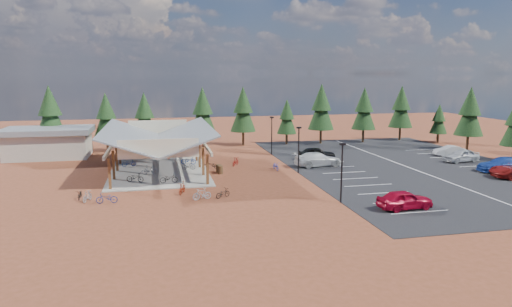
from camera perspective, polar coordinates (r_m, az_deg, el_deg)
name	(u,v)px	position (r m, az deg, el deg)	size (l,w,h in m)	color
ground	(258,179)	(47.50, 0.26, -3.23)	(140.00, 140.00, 0.00)	brown
asphalt_lot	(404,166)	(57.00, 18.05, -1.48)	(27.00, 44.00, 0.04)	black
concrete_pad	(159,169)	(53.25, -11.98, -1.95)	(10.60, 18.60, 0.10)	gray
bike_pavilion	(158,137)	(52.61, -12.13, 2.07)	(11.65, 19.40, 4.97)	brown
outbuilding	(49,142)	(65.27, -24.51, 1.29)	(11.00, 7.00, 3.90)	#ADA593
lamp_post_0	(342,168)	(39.03, 10.67, -1.84)	(0.50, 0.25, 5.14)	black
lamp_post_1	(299,146)	(50.11, 5.35, 0.88)	(0.50, 0.25, 5.14)	black
lamp_post_2	(272,133)	(61.53, 1.98, 2.61)	(0.50, 0.25, 5.14)	black
trash_bin_0	(220,170)	(50.10, -4.49, -2.04)	(0.60, 0.60, 0.90)	#48301A
trash_bin_1	(219,168)	(50.82, -4.70, -1.87)	(0.60, 0.60, 0.90)	#48301A
pine_0	(50,112)	(68.23, -24.36, 4.76)	(4.01, 4.01, 9.34)	#382314
pine_1	(106,116)	(67.16, -18.23, 4.52)	(3.55, 3.55, 8.28)	#382314
pine_2	(144,115)	(66.59, -13.78, 4.69)	(3.56, 3.56, 8.29)	#382314
pine_3	(203,111)	(66.88, -6.68, 5.30)	(3.86, 3.86, 8.99)	#382314
pine_4	(243,110)	(69.27, -1.63, 5.52)	(3.85, 3.85, 8.98)	#382314
pine_5	(287,117)	(70.47, 3.88, 4.59)	(3.01, 3.01, 7.02)	#382314
pine_6	(321,107)	(71.66, 8.17, 5.75)	(4.01, 4.01, 9.35)	#382314
pine_7	(364,109)	(74.33, 13.36, 5.46)	(3.76, 3.76, 8.77)	#382314
pine_8	(401,107)	(78.40, 17.69, 5.56)	(3.85, 3.85, 8.96)	#382314
pine_12	(470,112)	(71.06, 25.17, 4.75)	(3.90, 3.90, 9.09)	#382314
pine_13	(439,119)	(77.76, 21.90, 4.01)	(2.64, 2.64, 6.15)	#382314
bike_0	(135,178)	(47.32, -14.88, -2.93)	(0.61, 1.75, 0.92)	black
bike_1	(149,170)	(50.52, -13.19, -2.00)	(0.47, 1.68, 1.01)	gray
bike_2	(129,163)	(55.41, -15.60, -1.15)	(0.55, 1.59, 0.84)	navy
bike_3	(140,155)	(59.97, -14.25, -0.24)	(0.42, 1.48, 0.89)	maroon
bike_4	(169,178)	(46.23, -10.84, -3.07)	(0.61, 1.76, 0.92)	black
bike_5	(189,166)	(52.17, -8.43, -1.52)	(0.43, 1.52, 0.91)	gray
bike_6	(189,160)	(55.26, -8.43, -0.86)	(0.63, 1.80, 0.94)	#153E9F
bike_7	(165,156)	(59.18, -11.28, -0.25)	(0.43, 1.51, 0.91)	#9D2D1D
bike_8	(80,194)	(42.86, -21.14, -4.79)	(0.56, 1.62, 0.85)	black
bike_9	(87,196)	(41.84, -20.35, -5.03)	(0.44, 1.55, 0.93)	gray
bike_10	(107,198)	(40.73, -18.16, -5.31)	(0.61, 1.76, 0.93)	navy
bike_11	(182,188)	(42.31, -9.20, -4.24)	(0.52, 1.84, 1.11)	maroon
bike_12	(223,193)	(40.59, -4.17, -4.97)	(0.54, 1.54, 0.81)	black
bike_13	(202,194)	(40.04, -6.78, -5.06)	(0.48, 1.70, 1.02)	gray
bike_14	(276,166)	(52.01, 2.50, -1.55)	(0.63, 1.81, 0.95)	navy
bike_15	(236,161)	(54.40, -2.57, -0.99)	(0.48, 1.72, 1.03)	maroon
bike_16	(212,165)	(52.55, -5.58, -1.45)	(0.65, 1.88, 0.99)	black
car_0	(405,200)	(38.88, 18.10, -5.50)	(1.82, 4.52, 1.54)	#9F0620
car_3	(318,159)	(54.24, 7.78, -0.73)	(2.31, 5.68, 1.65)	silver
car_4	(317,153)	(58.38, 7.59, 0.01)	(1.90, 4.72, 1.61)	black
car_7	(503,165)	(57.71, 28.50, -1.22)	(2.30, 5.65, 1.64)	#1D3E98
car_8	(461,156)	(61.96, 24.28, -0.23)	(1.85, 4.60, 1.57)	#ADB0B5
car_9	(449,151)	(66.07, 22.99, 0.33)	(1.40, 4.01, 1.32)	silver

